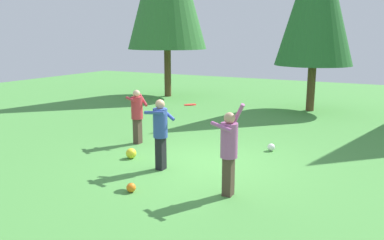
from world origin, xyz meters
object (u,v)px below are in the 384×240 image
at_px(person_thrower, 229,147).
at_px(person_bystander, 137,112).
at_px(ball_white, 271,147).
at_px(ball_orange, 131,188).
at_px(person_catcher, 160,128).
at_px(ball_yellow, 131,153).
at_px(frisbee, 190,105).

distance_m(person_thrower, person_bystander, 4.57).
distance_m(ball_white, ball_orange, 4.56).
relative_size(person_bystander, ball_white, 7.65).
distance_m(person_catcher, ball_yellow, 1.49).
height_order(person_catcher, person_bystander, person_catcher).
bearing_deg(person_bystander, ball_yellow, -28.17).
relative_size(person_catcher, ball_white, 8.09).
xyz_separation_m(frisbee, ball_yellow, (-2.00, 0.46, -1.53)).
bearing_deg(frisbee, ball_orange, -114.34).
relative_size(person_catcher, person_bystander, 1.06).
bearing_deg(ball_yellow, ball_orange, -53.44).
relative_size(ball_white, ball_yellow, 0.77).
xyz_separation_m(frisbee, ball_white, (1.03, 2.85, -1.56)).
bearing_deg(ball_white, ball_orange, -111.36).
relative_size(person_catcher, frisbee, 4.54).
height_order(person_bystander, frisbee, frisbee).
height_order(person_thrower, ball_yellow, person_thrower).
xyz_separation_m(person_thrower, ball_yellow, (-3.20, 1.07, -0.88)).
bearing_deg(person_catcher, ball_orange, -74.69).
height_order(person_thrower, ball_orange, person_thrower).
xyz_separation_m(person_catcher, ball_orange, (0.22, -1.49, -0.91)).
bearing_deg(ball_white, person_catcher, -124.38).
xyz_separation_m(person_catcher, frisbee, (0.85, -0.10, 0.65)).
relative_size(person_bystander, frisbee, 4.29).
bearing_deg(person_thrower, person_catcher, 7.80).
relative_size(person_thrower, ball_orange, 9.65).
distance_m(person_bystander, ball_white, 4.00).
relative_size(person_thrower, person_catcher, 1.11).
bearing_deg(ball_orange, frisbee, 65.66).
relative_size(person_thrower, ball_yellow, 6.89).
distance_m(person_thrower, ball_orange, 2.19).
relative_size(ball_orange, ball_yellow, 0.71).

